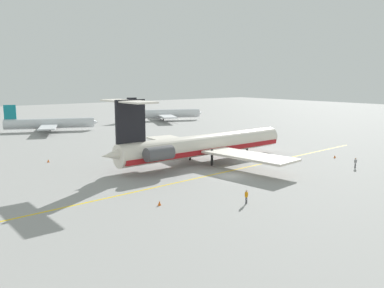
# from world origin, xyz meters

# --- Properties ---
(ground) EXTENTS (384.68, 384.68, 0.00)m
(ground) POSITION_xyz_m (0.00, 0.00, 0.00)
(ground) COLOR gray
(main_jetliner) EXTENTS (39.99, 35.60, 11.67)m
(main_jetliner) POSITION_xyz_m (2.49, 10.19, 3.18)
(main_jetliner) COLOR silver
(main_jetliner) RESTS_ON ground
(airliner_mid_left) EXTENTS (24.64, 24.82, 7.67)m
(airliner_mid_left) POSITION_xyz_m (-3.42, 69.97, 2.26)
(airliner_mid_left) COLOR silver
(airliner_mid_left) RESTS_ON ground
(airliner_mid_right) EXTENTS (26.64, 26.84, 8.32)m
(airliner_mid_right) POSITION_xyz_m (39.02, 75.30, 2.45)
(airliner_mid_right) COLOR silver
(airliner_mid_right) RESTS_ON ground
(ground_crew_near_nose) EXTENTS (0.36, 0.31, 1.74)m
(ground_crew_near_nose) POSITION_xyz_m (20.20, -9.04, 1.10)
(ground_crew_near_nose) COLOR black
(ground_crew_near_nose) RESTS_ON ground
(ground_crew_near_tail) EXTENTS (0.39, 0.27, 1.68)m
(ground_crew_near_tail) POSITION_xyz_m (-8.20, -11.53, 1.07)
(ground_crew_near_tail) COLOR black
(ground_crew_near_tail) RESTS_ON ground
(safety_cone_nose) EXTENTS (0.40, 0.40, 0.55)m
(safety_cone_nose) POSITION_xyz_m (-16.74, -5.68, 0.28)
(safety_cone_nose) COLOR #EA590F
(safety_cone_nose) RESTS_ON ground
(safety_cone_wingtip) EXTENTS (0.40, 0.40, 0.55)m
(safety_cone_wingtip) POSITION_xyz_m (-18.89, 27.23, 0.28)
(safety_cone_wingtip) COLOR #EA590F
(safety_cone_wingtip) RESTS_ON ground
(safety_cone_tail) EXTENTS (0.40, 0.40, 0.55)m
(safety_cone_tail) POSITION_xyz_m (25.17, -2.03, 0.28)
(safety_cone_tail) COLOR #EA590F
(safety_cone_tail) RESTS_ON ground
(taxiway_centreline) EXTENTS (74.18, 5.27, 0.01)m
(taxiway_centreline) POSITION_xyz_m (3.61, 2.39, 0.00)
(taxiway_centreline) COLOR gold
(taxiway_centreline) RESTS_ON ground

